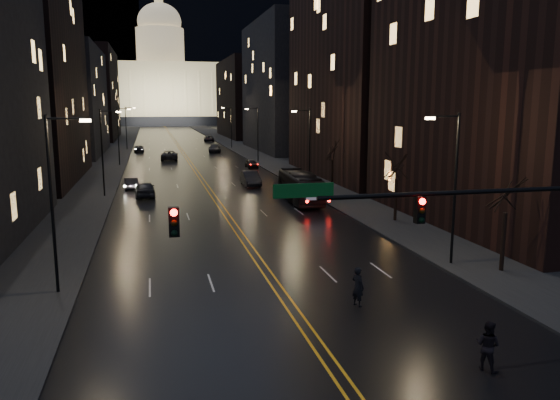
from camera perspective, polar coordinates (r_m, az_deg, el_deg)
ground at (r=21.40m, az=5.03°, el=-16.36°), size 900.00×900.00×0.00m
road at (r=148.60m, az=-10.99°, el=6.16°), size 20.00×320.00×0.02m
sidewalk_left at (r=148.68m, az=-16.41°, el=5.96°), size 8.00×320.00×0.16m
sidewalk_right at (r=149.83m, az=-5.60°, el=6.35°), size 8.00×320.00×0.16m
center_line at (r=148.60m, az=-10.99°, el=6.16°), size 0.62×320.00×0.01m
building_left_mid at (r=73.82m, az=-25.55°, el=12.55°), size 12.00×30.00×28.00m
building_left_far at (r=111.17m, az=-21.31°, el=9.59°), size 12.00×34.00×20.00m
building_left_dist at (r=158.89m, az=-19.00°, el=10.37°), size 12.00×40.00×24.00m
building_right_near at (r=46.91m, az=22.62°, el=12.32°), size 12.00×26.00×24.00m
building_right_tall at (r=73.99m, az=8.72°, el=17.27°), size 12.00×30.00×38.00m
building_right_mid at (r=113.52m, az=0.53°, el=11.77°), size 12.00×34.00×26.00m
building_right_dist at (r=160.49m, az=-3.64°, el=10.51°), size 12.00×40.00×22.00m
mountain_ridge at (r=404.66m, az=-6.98°, el=17.81°), size 520.00×60.00×130.00m
capitol at (r=268.35m, az=-12.25°, el=11.41°), size 90.00×50.00×58.50m
traffic_signal at (r=22.24m, az=19.85°, el=-1.97°), size 17.29×0.45×7.00m
streetlamp_right_near at (r=33.18m, az=17.58°, el=1.90°), size 2.13×0.25×9.00m
streetlamp_left_near at (r=28.89m, az=-22.44°, el=0.47°), size 2.13×0.25×9.00m
streetlamp_right_mid at (r=60.75m, az=2.94°, el=5.83°), size 2.13×0.25×9.00m
streetlamp_left_mid at (r=58.52m, az=-17.93°, el=5.20°), size 2.13×0.25×9.00m
streetlamp_right_far at (r=89.90m, az=-2.45°, el=7.18°), size 2.13×0.25×9.00m
streetlamp_left_far at (r=88.40m, az=-16.44°, el=6.73°), size 2.13×0.25×9.00m
streetlamp_right_dist at (r=119.46m, az=-5.20°, el=7.84°), size 2.13×0.25×9.00m
streetlamp_left_dist at (r=118.35m, az=-15.71°, el=7.49°), size 2.13×0.25×9.00m
tree_right_near at (r=32.81m, az=22.60°, el=0.53°), size 2.40×2.40×6.65m
tree_right_mid at (r=44.78m, az=12.11°, el=3.41°), size 2.40×2.40×6.65m
tree_right_far at (r=59.55m, az=5.51°, el=5.17°), size 2.40×2.40×6.65m
bus at (r=53.55m, az=2.10°, el=1.38°), size 3.00×10.67×2.94m
oncoming_car_a at (r=58.02m, az=-13.93°, el=1.13°), size 2.16×5.01×1.68m
oncoming_car_b at (r=63.58m, az=-15.31°, el=1.68°), size 1.80×4.25×1.36m
oncoming_car_c at (r=95.50m, az=-11.48°, el=4.59°), size 3.08×6.11×1.66m
oncoming_car_d at (r=113.38m, az=-14.53°, el=5.22°), size 2.18×4.79×1.36m
receding_car_a at (r=64.14m, az=-3.11°, el=2.24°), size 1.81×5.18×1.70m
receding_car_b at (r=82.35m, az=-3.00°, el=3.82°), size 1.69×3.87×1.30m
receding_car_c at (r=108.80m, az=-6.85°, el=5.35°), size 2.72×5.79×1.63m
receding_car_d at (r=142.31m, az=-7.43°, el=6.38°), size 2.70×5.39×1.46m
pedestrian_a at (r=26.37m, az=8.13°, el=-8.96°), size 0.71×0.83×1.93m
pedestrian_b at (r=21.61m, az=20.87°, el=-14.02°), size 0.91×1.03×1.86m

